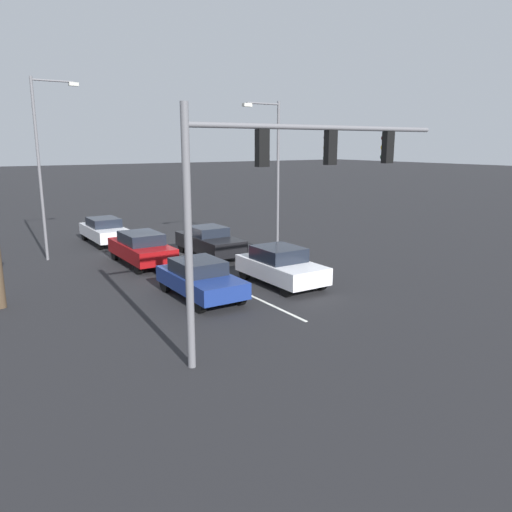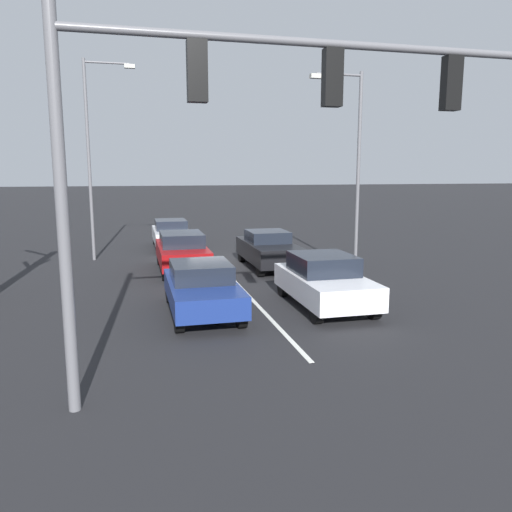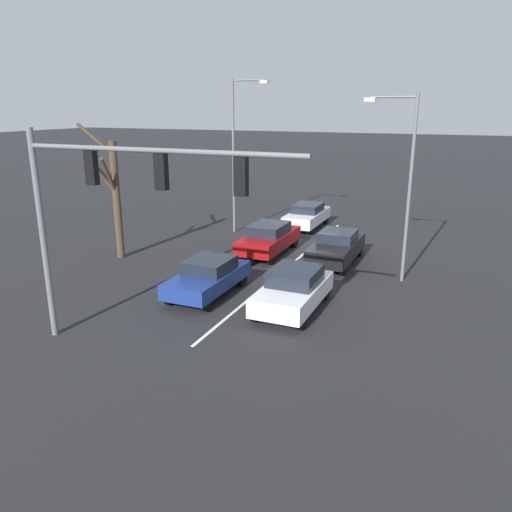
{
  "view_description": "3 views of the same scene",
  "coord_description": "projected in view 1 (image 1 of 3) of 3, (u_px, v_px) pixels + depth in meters",
  "views": [
    {
      "loc": [
        9.63,
        23.84,
        5.6
      ],
      "look_at": [
        -0.4,
        8.32,
        1.44
      ],
      "focal_mm": 35.0,
      "sensor_mm": 36.0,
      "label": 1
    },
    {
      "loc": [
        3.49,
        21.23,
        3.93
      ],
      "look_at": [
        0.5,
        9.16,
        1.82
      ],
      "focal_mm": 35.0,
      "sensor_mm": 36.0,
      "label": 2
    },
    {
      "loc": [
        -7.37,
        23.99,
        7.14
      ],
      "look_at": [
        -0.08,
        7.15,
        1.63
      ],
      "focal_mm": 35.0,
      "sensor_mm": 36.0,
      "label": 3
    }
  ],
  "objects": [
    {
      "name": "car_silver_midlane_third",
      "position": [
        104.0,
        230.0,
        28.63
      ],
      "size": [
        1.76,
        4.39,
        1.47
      ],
      "color": "silver",
      "rests_on": "ground_plane"
    },
    {
      "name": "lane_stripe_left_divider",
      "position": [
        187.0,
        266.0,
        23.42
      ],
      "size": [
        0.12,
        17.95,
        0.01
      ],
      "primitive_type": "cube",
      "color": "silver",
      "rests_on": "ground_plane"
    },
    {
      "name": "car_black_leftlane_second",
      "position": [
        209.0,
        241.0,
        25.3
      ],
      "size": [
        1.81,
        4.46,
        1.52
      ],
      "color": "black",
      "rests_on": "ground_plane"
    },
    {
      "name": "street_lamp_left_shoulder",
      "position": [
        274.0,
        167.0,
        24.93
      ],
      "size": [
        2.11,
        0.24,
        7.65
      ],
      "color": "slate",
      "rests_on": "ground_plane"
    },
    {
      "name": "ground_plane",
      "position": [
        163.0,
        255.0,
        25.86
      ],
      "size": [
        240.0,
        240.0,
        0.0
      ],
      "primitive_type": "plane",
      "color": "black"
    },
    {
      "name": "car_navy_midlane_front",
      "position": [
        200.0,
        278.0,
        18.44
      ],
      "size": [
        1.83,
        4.15,
        1.42
      ],
      "color": "navy",
      "rests_on": "ground_plane"
    },
    {
      "name": "car_maroon_midlane_second",
      "position": [
        142.0,
        248.0,
        23.57
      ],
      "size": [
        1.84,
        4.52,
        1.54
      ],
      "color": "maroon",
      "rests_on": "ground_plane"
    },
    {
      "name": "car_white_leftlane_front",
      "position": [
        280.0,
        266.0,
        20.25
      ],
      "size": [
        1.89,
        4.12,
        1.53
      ],
      "color": "silver",
      "rests_on": "ground_plane"
    },
    {
      "name": "traffic_signal_gantry",
      "position": [
        280.0,
        175.0,
        13.25
      ],
      "size": [
        8.61,
        0.37,
        6.56
      ],
      "color": "slate",
      "rests_on": "ground_plane"
    },
    {
      "name": "street_lamp_right_shoulder",
      "position": [
        43.0,
        157.0,
        23.7
      ],
      "size": [
        2.17,
        0.24,
        8.64
      ],
      "color": "slate",
      "rests_on": "ground_plane"
    }
  ]
}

